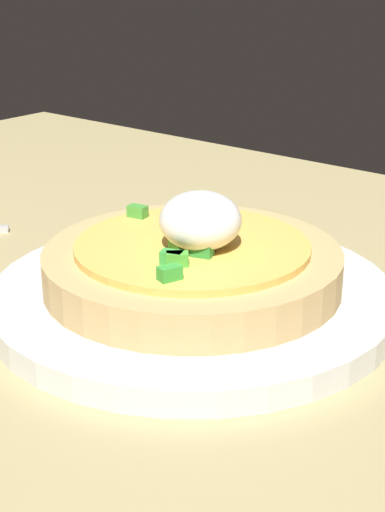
# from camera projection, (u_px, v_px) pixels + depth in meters

# --- Properties ---
(dining_table) EXTENTS (1.15, 0.83, 0.02)m
(dining_table) POSITION_uv_depth(u_px,v_px,m) (150.00, 346.00, 0.48)
(dining_table) COLOR tan
(dining_table) RESTS_ON ground
(plate) EXTENTS (0.26, 0.26, 0.02)m
(plate) POSITION_uv_depth(u_px,v_px,m) (192.00, 297.00, 0.50)
(plate) COLOR silver
(plate) RESTS_ON dining_table
(pizza) EXTENTS (0.19, 0.19, 0.06)m
(pizza) POSITION_uv_depth(u_px,v_px,m) (193.00, 262.00, 0.49)
(pizza) COLOR tan
(pizza) RESTS_ON plate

